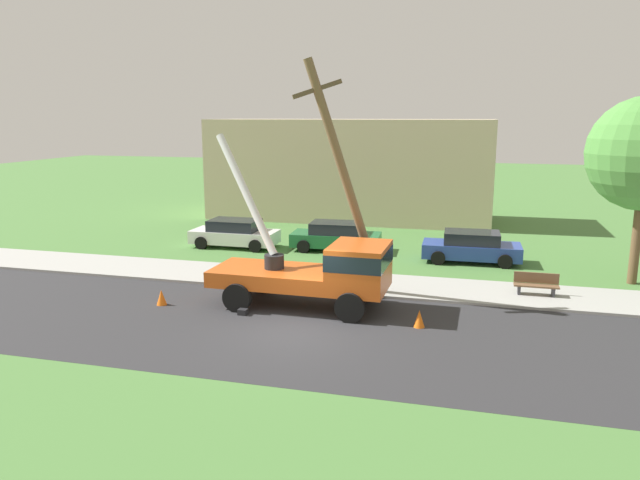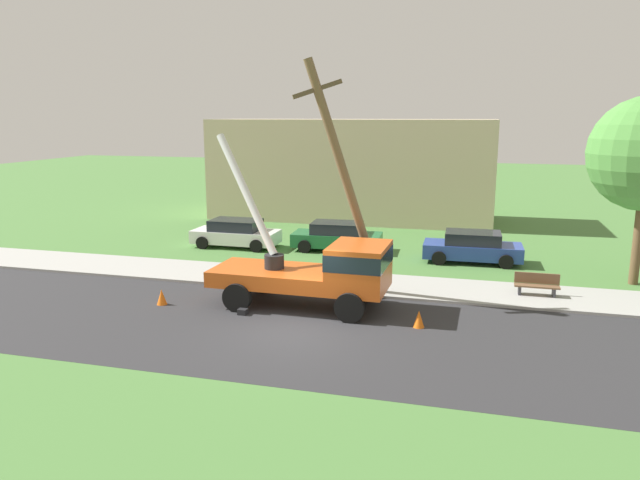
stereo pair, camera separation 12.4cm
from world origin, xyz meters
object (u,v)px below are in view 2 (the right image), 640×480
(utility_truck, at_px, (323,269))
(park_bench, at_px, (537,285))
(leaning_utility_pole, at_px, (345,178))
(traffic_cone_curbside, at_px, (356,291))
(traffic_cone_ahead, at_px, (419,319))
(parked_sedan_blue, at_px, (472,247))
(parked_sedan_white, at_px, (236,233))
(parked_sedan_green, at_px, (337,236))
(traffic_cone_behind, at_px, (162,297))

(utility_truck, distance_m, park_bench, 8.09)
(leaning_utility_pole, height_order, traffic_cone_curbside, leaning_utility_pole)
(leaning_utility_pole, xyz_separation_m, park_bench, (6.93, 1.67, -3.97))
(traffic_cone_ahead, distance_m, parked_sedan_blue, 9.46)
(traffic_cone_ahead, bearing_deg, park_bench, 48.47)
(traffic_cone_curbside, distance_m, park_bench, 6.72)
(leaning_utility_pole, height_order, parked_sedan_white, leaning_utility_pole)
(parked_sedan_green, bearing_deg, utility_truck, -79.57)
(leaning_utility_pole, distance_m, traffic_cone_behind, 7.84)
(leaning_utility_pole, xyz_separation_m, traffic_cone_curbside, (0.46, -0.16, -4.15))
(parked_sedan_white, distance_m, parked_sedan_blue, 11.79)
(utility_truck, relative_size, park_bench, 4.22)
(parked_sedan_blue, bearing_deg, traffic_cone_curbside, -120.78)
(traffic_cone_ahead, relative_size, parked_sedan_blue, 0.13)
(traffic_cone_behind, height_order, parked_sedan_green, parked_sedan_green)
(leaning_utility_pole, xyz_separation_m, traffic_cone_behind, (-6.06, -2.74, -4.15))
(traffic_cone_ahead, xyz_separation_m, traffic_cone_behind, (-9.11, -0.04, 0.00))
(traffic_cone_behind, relative_size, traffic_cone_curbside, 1.00)
(parked_sedan_green, bearing_deg, parked_sedan_white, -173.54)
(park_bench, bearing_deg, traffic_cone_ahead, -131.53)
(parked_sedan_green, height_order, parked_sedan_blue, same)
(leaning_utility_pole, height_order, traffic_cone_behind, leaning_utility_pole)
(traffic_cone_curbside, xyz_separation_m, park_bench, (6.47, 1.83, 0.18))
(traffic_cone_ahead, height_order, parked_sedan_white, parked_sedan_white)
(traffic_cone_ahead, distance_m, traffic_cone_behind, 9.11)
(parked_sedan_green, bearing_deg, traffic_cone_ahead, -63.18)
(traffic_cone_behind, bearing_deg, park_bench, 18.78)
(traffic_cone_curbside, xyz_separation_m, parked_sedan_blue, (4.05, 6.79, 0.43))
(leaning_utility_pole, relative_size, parked_sedan_white, 1.96)
(utility_truck, xyz_separation_m, traffic_cone_ahead, (3.47, -1.13, -1.13))
(park_bench, bearing_deg, parked_sedan_white, 159.96)
(parked_sedan_blue, xyz_separation_m, park_bench, (2.42, -4.96, -0.25))
(utility_truck, bearing_deg, traffic_cone_curbside, 57.93)
(parked_sedan_green, xyz_separation_m, parked_sedan_blue, (6.59, -0.81, 0.00))
(utility_truck, height_order, traffic_cone_behind, utility_truck)
(parked_sedan_white, bearing_deg, utility_truck, -50.88)
(park_bench, bearing_deg, utility_truck, -156.18)
(leaning_utility_pole, xyz_separation_m, parked_sedan_green, (-2.08, 7.44, -3.72))
(utility_truck, relative_size, parked_sedan_blue, 1.52)
(traffic_cone_behind, xyz_separation_m, parked_sedan_white, (-1.22, 9.60, 0.43))
(traffic_cone_behind, xyz_separation_m, parked_sedan_green, (3.98, 10.19, 0.43))
(utility_truck, height_order, parked_sedan_white, utility_truck)
(parked_sedan_white, bearing_deg, traffic_cone_curbside, -42.19)
(parked_sedan_white, height_order, parked_sedan_blue, same)
(traffic_cone_behind, bearing_deg, traffic_cone_curbside, 21.62)
(traffic_cone_ahead, xyz_separation_m, parked_sedan_white, (-10.33, 9.56, 0.43))
(traffic_cone_ahead, relative_size, parked_sedan_white, 0.13)
(leaning_utility_pole, bearing_deg, traffic_cone_behind, -155.64)
(utility_truck, relative_size, traffic_cone_ahead, 12.07)
(parked_sedan_white, xyz_separation_m, parked_sedan_blue, (11.79, -0.22, 0.00))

